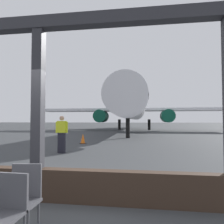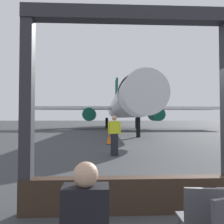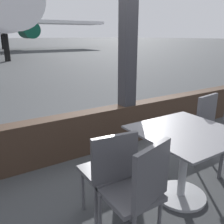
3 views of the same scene
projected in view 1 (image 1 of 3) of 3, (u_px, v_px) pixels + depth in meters
ground_plane at (132, 128)px, 43.56m from camera, size 220.00×220.00×0.00m
window_frame at (38, 132)px, 4.04m from camera, size 7.23×0.24×3.56m
cafe_chair_window_right at (7, 207)px, 2.39m from camera, size 0.41×0.41×0.89m
cafe_chair_side_extra at (24, 194)px, 2.75m from camera, size 0.43×0.43×0.93m
airplane at (134, 108)px, 31.49m from camera, size 29.77×34.20×10.27m
ground_crew_worker at (62, 134)px, 9.78m from camera, size 0.56×0.22×1.74m
traffic_cone at (83, 139)px, 13.71m from camera, size 0.36×0.36×0.65m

